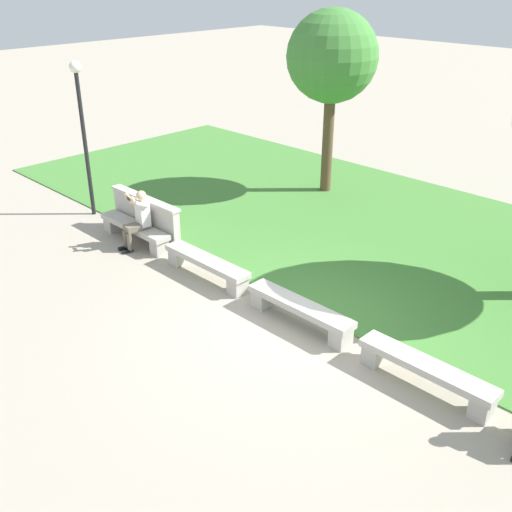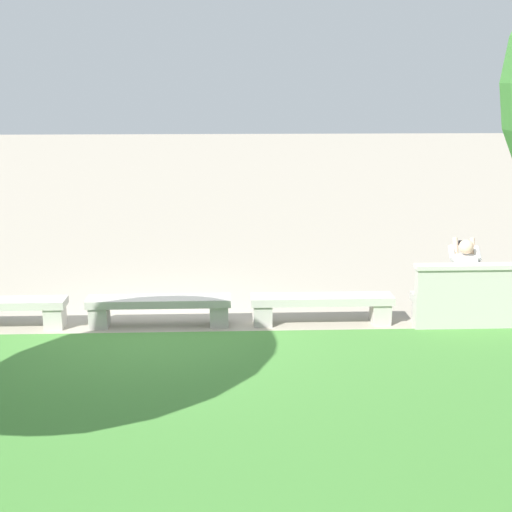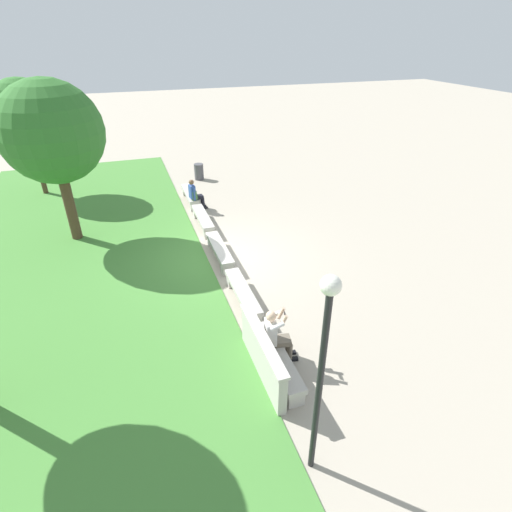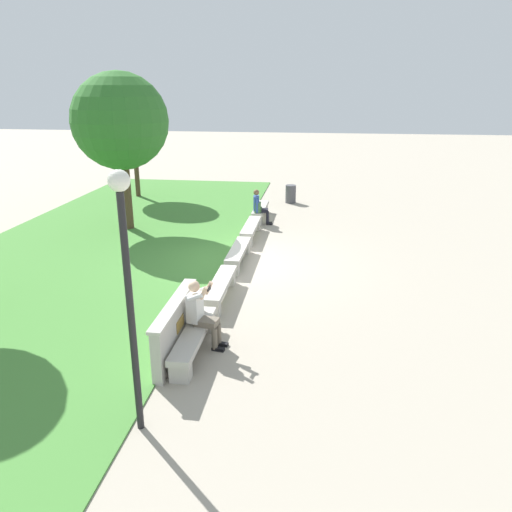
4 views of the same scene
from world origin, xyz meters
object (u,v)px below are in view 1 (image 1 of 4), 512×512
bench_mid (300,310)px  lamp_post (82,117)px  bench_near (206,265)px  person_photographer (138,217)px  tree_behind_wall (332,58)px  bench_main (135,230)px  bench_far (426,371)px

bench_mid → lamp_post: (-7.18, 0.25, 2.17)m
bench_near → lamp_post: lamp_post is taller
person_photographer → tree_behind_wall: bearing=83.9°
bench_mid → tree_behind_wall: tree_behind_wall is taller
bench_main → bench_far: 7.49m
bench_far → lamp_post: 9.92m
bench_main → bench_far: same height
bench_mid → tree_behind_wall: size_ratio=0.45×
tree_behind_wall → bench_near: bearing=-74.9°
bench_main → bench_near: size_ratio=1.00×
person_photographer → lamp_post: bearing=172.6°
bench_main → bench_mid: (4.99, 0.00, 0.00)m
bench_near → bench_mid: same height
bench_near → bench_far: 4.99m
person_photographer → bench_mid: bearing=0.9°
bench_main → bench_near: (2.50, 0.00, 0.00)m
bench_main → bench_far: bearing=0.0°
bench_main → bench_near: bearing=0.0°
bench_near → person_photographer: bearing=-178.0°
bench_main → person_photographer: 0.53m
tree_behind_wall → bench_mid: bearing=-54.9°
bench_main → person_photographer: bearing=-14.1°
bench_near → bench_main: bearing=180.0°
bench_near → lamp_post: 5.17m
person_photographer → bench_near: bearing=2.0°
bench_near → bench_mid: bearing=0.0°
bench_near → bench_far: bearing=0.0°
bench_far → person_photographer: 7.20m
bench_mid → person_photographer: bearing=-179.1°
bench_near → bench_far: same height
person_photographer → lamp_post: (-2.49, 0.32, 1.74)m
bench_mid → bench_far: 2.50m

